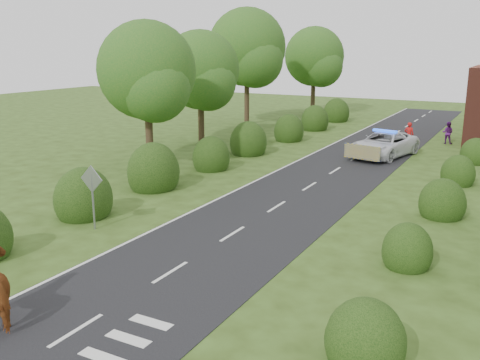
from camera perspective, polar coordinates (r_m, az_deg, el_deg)
The scene contains 14 objects.
ground at distance 17.11m, azimuth -7.44°, elevation -9.79°, with size 120.00×120.00×0.00m, color #314416.
road at distance 29.94m, azimuth 9.49°, elevation 0.60°, with size 6.00×70.00×0.02m, color black.
road_markings at distance 28.60m, azimuth 5.10°, elevation 0.14°, with size 4.96×70.00×0.01m.
hedgerow_left at distance 29.63m, azimuth -4.59°, elevation 2.07°, with size 2.75×50.41×3.00m.
hedgerow_right at distance 24.80m, azimuth 21.14°, elevation -1.70°, with size 2.10×45.78×2.10m.
tree_left_a at distance 31.04m, azimuth -9.71°, elevation 11.02°, with size 5.74×5.60×8.38m.
tree_left_b at distance 38.47m, azimuth -4.05°, elevation 11.30°, with size 5.74×5.60×8.07m.
tree_left_c at distance 47.80m, azimuth 0.98°, elevation 13.65°, with size 6.97×6.80×10.22m.
tree_left_d at distance 55.99m, azimuth 8.12°, elevation 12.66°, with size 6.15×6.00×8.89m.
road_sign at distance 21.10m, azimuth -15.50°, elevation -0.82°, with size 1.06×0.08×2.53m.
cow at distance 15.24m, azimuth -24.22°, elevation -10.69°, with size 1.23×2.33×1.65m, color #602E14.
police_van at distance 35.41m, azimuth 15.11°, elevation 3.68°, with size 3.82×6.17×1.73m.
pedestrian_red at distance 39.21m, azimuth 17.57°, elevation 4.62°, with size 0.65×0.42×1.77m, color red.
pedestrian_purple at distance 41.66m, azimuth 21.28°, elevation 4.72°, with size 0.78×0.61×1.60m, color #521666.
Camera 1 is at (9.28, -12.62, 6.89)m, focal length 40.00 mm.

